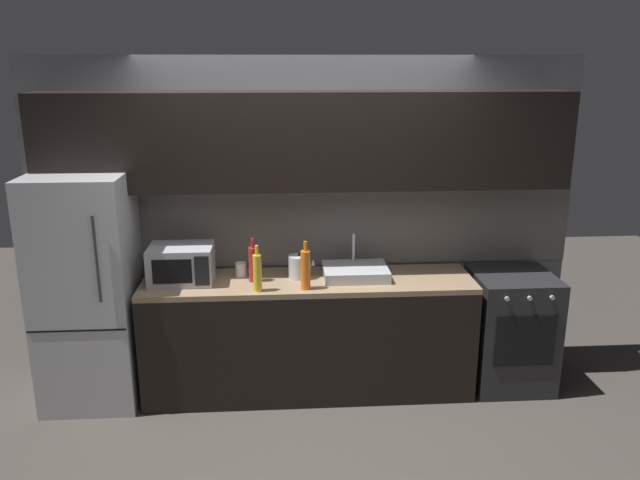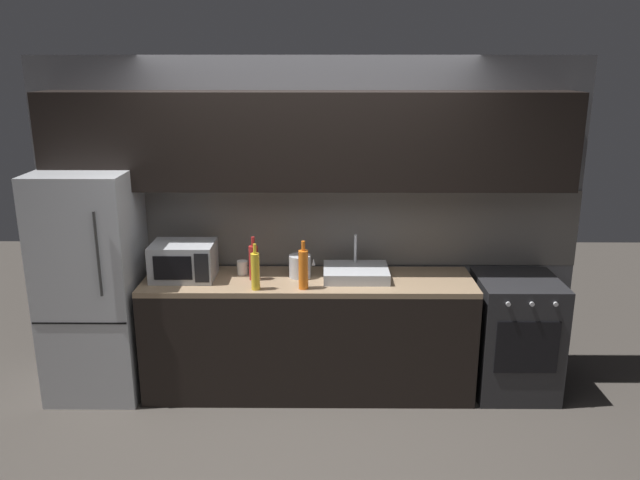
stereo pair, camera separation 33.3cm
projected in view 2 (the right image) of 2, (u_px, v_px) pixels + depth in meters
The scene contains 12 objects.
ground_plane at pixel (306, 458), 4.06m from camera, with size 10.00×10.00×0.00m, color #3D3833.
back_wall at pixel (309, 185), 4.78m from camera, with size 4.19×0.44×2.50m.
counter_run at pixel (309, 335), 4.80m from camera, with size 2.45×0.60×0.90m.
refrigerator at pixel (93, 284), 4.70m from camera, with size 0.68×0.69×1.71m.
oven_range at pixel (514, 336), 4.79m from camera, with size 0.60×0.62×0.90m.
microwave at pixel (184, 261), 4.66m from camera, with size 0.46×0.35×0.27m.
sink_basin at pixel (356, 273), 4.69m from camera, with size 0.48×0.38×0.30m.
kettle at pixel (300, 266), 4.70m from camera, with size 0.20×0.16×0.19m.
wine_bottle_red at pixel (253, 262), 4.63m from camera, with size 0.07×0.07×0.33m.
wine_bottle_yellow at pixel (255, 271), 4.43m from camera, with size 0.06×0.06×0.33m.
wine_bottle_orange at pixel (303, 269), 4.44m from camera, with size 0.07×0.07×0.35m.
mug_white at pixel (242, 268), 4.77m from camera, with size 0.08×0.08×0.11m, color silver.
Camera 2 is at (0.12, -3.52, 2.47)m, focal length 35.44 mm.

